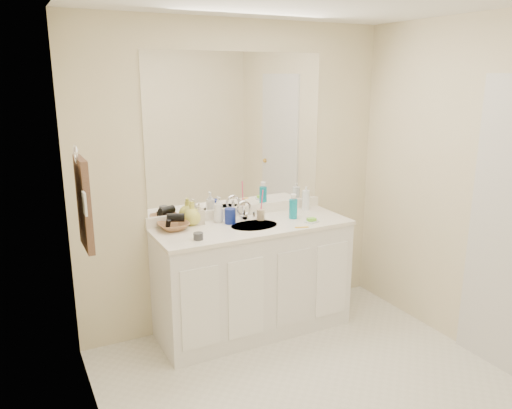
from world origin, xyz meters
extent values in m
cube|color=silver|center=(0.00, 0.00, 0.00)|extent=(2.60, 2.60, 0.00)
cube|color=beige|center=(0.00, 1.30, 1.20)|extent=(2.60, 0.02, 2.40)
cube|color=beige|center=(-1.30, 0.00, 1.20)|extent=(0.02, 2.60, 2.40)
cube|color=beige|center=(1.30, 0.00, 1.20)|extent=(0.02, 2.60, 2.40)
cube|color=white|center=(0.00, 1.02, 0.42)|extent=(1.50, 0.55, 0.85)
cube|color=white|center=(0.00, 1.02, 0.86)|extent=(1.52, 0.57, 0.03)
cube|color=white|center=(0.00, 1.29, 0.92)|extent=(1.52, 0.03, 0.08)
cylinder|color=beige|center=(0.00, 1.00, 0.87)|extent=(0.37, 0.37, 0.02)
cylinder|color=silver|center=(0.00, 1.18, 0.94)|extent=(0.02, 0.02, 0.11)
cube|color=white|center=(0.00, 1.29, 1.56)|extent=(1.48, 0.01, 1.20)
cylinder|color=navy|center=(-0.14, 1.13, 0.94)|extent=(0.11, 0.11, 0.12)
cylinder|color=#C5AF8B|center=(0.11, 1.11, 0.92)|extent=(0.08, 0.08, 0.08)
cylinder|color=#FF4376|center=(0.12, 1.11, 1.03)|extent=(0.02, 0.04, 0.19)
cylinder|color=#0D8BA4|center=(0.36, 1.03, 0.96)|extent=(0.07, 0.07, 0.16)
cylinder|color=white|center=(0.59, 1.21, 0.96)|extent=(0.07, 0.07, 0.17)
cube|color=silver|center=(0.43, 0.87, 0.89)|extent=(0.12, 0.10, 0.01)
cube|color=#76D433|center=(0.43, 0.87, 0.90)|extent=(0.07, 0.05, 0.02)
cube|color=gold|center=(0.29, 0.79, 0.88)|extent=(0.11, 0.05, 0.00)
cylinder|color=#323439|center=(-0.50, 0.88, 0.90)|extent=(0.08, 0.08, 0.05)
imported|color=white|center=(-0.21, 1.21, 0.98)|extent=(0.08, 0.08, 0.20)
imported|color=beige|center=(-0.36, 1.23, 0.96)|extent=(0.09, 0.09, 0.17)
imported|color=#D9D754|center=(-0.41, 1.24, 0.97)|extent=(0.18, 0.18, 0.18)
imported|color=brown|center=(-0.58, 1.18, 0.91)|extent=(0.24, 0.24, 0.05)
cylinder|color=black|center=(-0.56, 1.18, 0.97)|extent=(0.14, 0.11, 0.06)
torus|color=silver|center=(-1.27, 0.77, 1.55)|extent=(0.01, 0.11, 0.11)
cube|color=#422E23|center=(-1.25, 0.77, 1.25)|extent=(0.04, 0.32, 0.55)
cube|color=white|center=(-1.27, 0.57, 1.30)|extent=(0.01, 0.08, 0.13)
camera|label=1|loc=(-1.65, -2.23, 1.99)|focal=35.00mm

